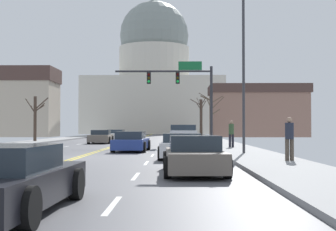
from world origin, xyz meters
TOP-DOWN VIEW (x-y plane):
  - ground at (0.00, -0.00)m, footprint 20.00×180.00m
  - signal_gantry at (5.37, 15.62)m, footprint 7.91×0.41m
  - street_lamp_right at (7.98, 1.73)m, footprint 1.97×0.24m
  - capitol_building at (0.00, 81.68)m, footprint 29.85×18.30m
  - pickup_truck_near_00 at (5.27, 12.69)m, footprint 2.35×5.36m
  - sedan_near_01 at (2.03, 5.77)m, footprint 2.12×4.71m
  - sedan_near_02 at (5.02, -0.71)m, footprint 2.21×4.45m
  - sedan_near_03 at (5.27, -7.70)m, footprint 2.04×4.62m
  - sedan_near_04 at (1.75, -14.49)m, footprint 2.07×4.67m
  - sedan_oncoming_00 at (-2.02, 19.78)m, footprint 2.13×4.73m
  - sedan_oncoming_01 at (-1.87, 29.41)m, footprint 2.16×4.71m
  - flank_building_00 at (-18.45, 47.77)m, footprint 10.54×7.18m
  - flank_building_01 at (16.93, 48.05)m, footprint 14.31×8.16m
  - bare_tree_00 at (7.93, 20.37)m, footprint 2.30×1.46m
  - bare_tree_02 at (8.22, 42.70)m, footprint 2.27×1.75m
  - bare_tree_03 at (-8.55, 21.84)m, footprint 1.87×1.50m
  - pedestrian_00 at (8.34, 8.34)m, footprint 0.35×0.34m
  - pedestrian_01 at (9.19, -3.88)m, footprint 0.35×0.34m

SIDE VIEW (x-z plane):
  - ground at x=0.00m, z-range -0.08..0.12m
  - sedan_near_04 at x=1.75m, z-range -0.04..1.13m
  - sedan_oncoming_01 at x=-1.87m, z-range -0.03..1.14m
  - sedan_near_03 at x=5.27m, z-range -0.04..1.16m
  - sedan_near_02 at x=5.02m, z-range -0.02..1.15m
  - sedan_near_01 at x=2.03m, z-range -0.03..1.17m
  - sedan_oncoming_00 at x=-2.02m, z-range -0.03..1.16m
  - pickup_truck_near_00 at x=5.27m, z-range -0.08..1.55m
  - pedestrian_01 at x=9.19m, z-range 0.24..1.96m
  - pedestrian_00 at x=8.34m, z-range 0.24..1.99m
  - bare_tree_03 at x=-8.55m, z-range 0.32..4.53m
  - bare_tree_00 at x=7.93m, z-range 0.21..4.69m
  - bare_tree_02 at x=8.22m, z-range 0.23..5.54m
  - flank_building_01 at x=16.93m, z-range 0.04..7.70m
  - signal_gantry at x=5.37m, z-range 1.53..8.18m
  - flank_building_00 at x=-18.45m, z-range 0.07..10.34m
  - street_lamp_right at x=7.98m, z-range 0.85..9.83m
  - capitol_building at x=0.00m, z-range -3.78..27.95m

